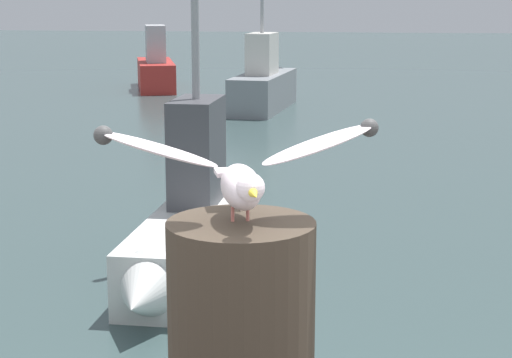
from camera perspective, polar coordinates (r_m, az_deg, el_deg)
The scene contains 4 objects.
seagull at distance 1.98m, azimuth -1.01°, elevation 0.56°, with size 0.65×0.39×0.24m.
boat_grey at distance 20.62m, azimuth 0.67°, elevation 6.32°, with size 1.25×4.11×4.60m.
boat_red at distance 25.30m, azimuth -6.71°, elevation 7.29°, with size 2.06×4.13×1.83m.
boat_white at distance 8.35m, azimuth -4.64°, elevation -3.06°, with size 0.71×3.51×3.59m.
Camera 1 is at (0.03, -2.40, 2.68)m, focal length 60.27 mm.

